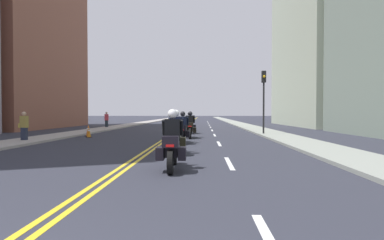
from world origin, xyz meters
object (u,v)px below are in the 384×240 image
(traffic_cone_1, at_px, (88,130))
(traffic_cone_2, at_px, (89,132))
(motorcycle_4, at_px, (191,125))
(pedestrian_1, at_px, (107,120))
(motorcycle_0, at_px, (172,146))
(traffic_light_near, at_px, (264,91))
(motorcycle_1, at_px, (176,136))
(motorcycle_5, at_px, (189,123))
(pedestrian_0, at_px, (24,126))
(motorcycle_2, at_px, (183,130))
(motorcycle_3, at_px, (190,127))

(traffic_cone_1, distance_m, traffic_cone_2, 1.08)
(motorcycle_4, distance_m, pedestrian_1, 12.05)
(traffic_cone_1, height_order, pedestrian_1, pedestrian_1)
(motorcycle_0, bearing_deg, traffic_light_near, 67.73)
(motorcycle_1, bearing_deg, traffic_cone_2, 128.03)
(motorcycle_0, relative_size, motorcycle_1, 1.00)
(motorcycle_5, height_order, traffic_cone_1, motorcycle_5)
(pedestrian_0, xyz_separation_m, pedestrian_1, (-0.51, 15.36, 0.03))
(motorcycle_1, distance_m, traffic_light_near, 11.65)
(motorcycle_2, bearing_deg, motorcycle_4, 88.85)
(motorcycle_5, bearing_deg, motorcycle_1, -87.37)
(motorcycle_5, distance_m, pedestrian_1, 9.88)
(motorcycle_1, relative_size, motorcycle_2, 0.94)
(motorcycle_0, height_order, motorcycle_4, motorcycle_0)
(traffic_cone_2, distance_m, pedestrian_0, 3.94)
(traffic_cone_1, distance_m, traffic_light_near, 12.15)
(motorcycle_5, bearing_deg, motorcycle_4, -82.97)
(motorcycle_1, relative_size, motorcycle_4, 0.93)
(motorcycle_2, bearing_deg, traffic_cone_1, 145.20)
(motorcycle_5, relative_size, traffic_cone_1, 2.79)
(motorcycle_4, distance_m, traffic_cone_2, 7.46)
(traffic_light_near, xyz_separation_m, pedestrian_0, (-13.56, -5.75, -2.26))
(motorcycle_0, relative_size, traffic_light_near, 0.47)
(motorcycle_1, height_order, traffic_light_near, traffic_light_near)
(motorcycle_0, bearing_deg, motorcycle_5, 89.60)
(motorcycle_0, distance_m, traffic_cone_1, 13.56)
(motorcycle_1, relative_size, traffic_cone_2, 3.01)
(motorcycle_2, relative_size, motorcycle_3, 1.04)
(motorcycle_3, bearing_deg, traffic_cone_2, 177.14)
(motorcycle_4, xyz_separation_m, traffic_light_near, (5.10, -1.56, 2.42))
(motorcycle_3, distance_m, pedestrian_1, 15.32)
(motorcycle_3, xyz_separation_m, motorcycle_4, (-0.12, 4.28, 0.00))
(motorcycle_0, bearing_deg, pedestrian_0, 136.88)
(traffic_light_near, relative_size, pedestrian_0, 2.76)
(motorcycle_5, distance_m, traffic_light_near, 7.67)
(motorcycle_1, xyz_separation_m, pedestrian_0, (-8.36, 4.39, 0.17))
(traffic_light_near, distance_m, pedestrian_1, 17.18)
(motorcycle_5, bearing_deg, traffic_cone_2, -126.75)
(motorcycle_0, distance_m, motorcycle_4, 14.87)
(motorcycle_3, relative_size, traffic_light_near, 0.49)
(motorcycle_2, height_order, motorcycle_5, motorcycle_2)
(traffic_light_near, bearing_deg, motorcycle_2, -130.87)
(traffic_cone_1, relative_size, traffic_light_near, 0.18)
(motorcycle_1, distance_m, traffic_cone_2, 9.77)
(motorcycle_2, bearing_deg, motorcycle_3, 85.69)
(motorcycle_1, bearing_deg, traffic_cone_1, 126.46)
(motorcycle_3, relative_size, pedestrian_1, 1.30)
(motorcycle_5, relative_size, traffic_cone_2, 3.17)
(motorcycle_1, relative_size, traffic_cone_1, 2.64)
(motorcycle_4, relative_size, motorcycle_5, 1.02)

